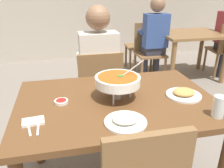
% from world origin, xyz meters
% --- Properties ---
extents(dining_table_main, '(1.33, 0.91, 0.76)m').
position_xyz_m(dining_table_main, '(0.00, 0.00, 0.65)').
color(dining_table_main, brown).
rests_on(dining_table_main, ground_plane).
extents(chair_diner_main, '(0.44, 0.44, 0.90)m').
position_xyz_m(chair_diner_main, '(-0.00, 0.74, 0.51)').
color(chair_diner_main, brown).
rests_on(chair_diner_main, ground_plane).
extents(diner_main, '(0.40, 0.45, 1.31)m').
position_xyz_m(diner_main, '(0.00, 0.77, 0.75)').
color(diner_main, '#2D2D38').
rests_on(diner_main, ground_plane).
extents(curry_bowl, '(0.33, 0.30, 0.26)m').
position_xyz_m(curry_bowl, '(0.01, 0.01, 0.89)').
color(curry_bowl, silver).
rests_on(curry_bowl, dining_table_main).
extents(rice_plate, '(0.24, 0.24, 0.06)m').
position_xyz_m(rice_plate, '(-0.02, -0.30, 0.78)').
color(rice_plate, white).
rests_on(rice_plate, dining_table_main).
extents(appetizer_plate, '(0.24, 0.24, 0.06)m').
position_xyz_m(appetizer_plate, '(0.46, -0.05, 0.78)').
color(appetizer_plate, white).
rests_on(appetizer_plate, dining_table_main).
extents(sauce_dish, '(0.09, 0.09, 0.02)m').
position_xyz_m(sauce_dish, '(-0.37, 0.03, 0.77)').
color(sauce_dish, white).
rests_on(sauce_dish, dining_table_main).
extents(napkin_folded, '(0.13, 0.09, 0.02)m').
position_xyz_m(napkin_folded, '(-0.52, -0.18, 0.77)').
color(napkin_folded, white).
rests_on(napkin_folded, dining_table_main).
extents(fork_utensil, '(0.05, 0.17, 0.01)m').
position_xyz_m(fork_utensil, '(-0.54, -0.23, 0.76)').
color(fork_utensil, silver).
rests_on(fork_utensil, dining_table_main).
extents(spoon_utensil, '(0.02, 0.17, 0.01)m').
position_xyz_m(spoon_utensil, '(-0.49, -0.23, 0.76)').
color(spoon_utensil, silver).
rests_on(spoon_utensil, dining_table_main).
extents(drink_glass, '(0.07, 0.07, 0.13)m').
position_xyz_m(drink_glass, '(0.53, -0.34, 0.82)').
color(drink_glass, silver).
rests_on(drink_glass, dining_table_main).
extents(dining_table_far, '(1.00, 0.80, 0.76)m').
position_xyz_m(dining_table_far, '(1.69, 2.01, 0.62)').
color(dining_table_far, brown).
rests_on(dining_table_far, ground_plane).
extents(chair_bg_left, '(0.45, 0.45, 0.90)m').
position_xyz_m(chair_bg_left, '(1.04, 2.14, 0.51)').
color(chair_bg_left, brown).
rests_on(chair_bg_left, ground_plane).
extents(chair_bg_right, '(0.47, 0.47, 0.90)m').
position_xyz_m(chair_bg_right, '(1.11, 2.57, 0.51)').
color(chair_bg_right, brown).
rests_on(chair_bg_right, ground_plane).
extents(patron_bg_left, '(0.40, 0.45, 1.31)m').
position_xyz_m(patron_bg_left, '(1.07, 2.01, 0.75)').
color(patron_bg_left, '#2D2D38').
rests_on(patron_bg_left, ground_plane).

